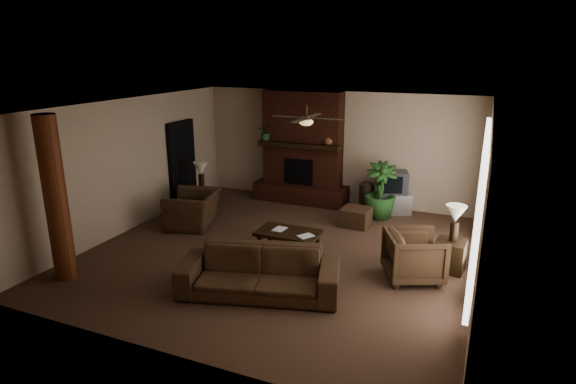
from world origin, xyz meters
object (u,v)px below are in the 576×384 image
at_px(tv_stand, 392,203).
at_px(armchair_left, 193,204).
at_px(ottoman, 356,217).
at_px(lamp_left, 201,170).
at_px(floor_vase, 366,194).
at_px(side_table_left, 202,200).
at_px(lamp_right, 456,216).
at_px(coffee_table, 289,234).
at_px(side_table_right, 450,256).
at_px(log_column, 56,200).
at_px(floor_plant, 380,202).
at_px(sofa, 259,265).
at_px(armchair_right, 414,254).

bearing_deg(tv_stand, armchair_left, -169.06).
xyz_separation_m(ottoman, lamp_left, (-3.72, -0.41, 0.80)).
height_order(floor_vase, side_table_left, floor_vase).
distance_m(floor_vase, lamp_right, 3.37).
distance_m(coffee_table, ottoman, 2.11).
relative_size(side_table_right, lamp_right, 0.85).
height_order(armchair_left, side_table_left, armchair_left).
distance_m(ottoman, tv_stand, 1.30).
height_order(tv_stand, side_table_right, side_table_right).
relative_size(log_column, armchair_left, 2.39).
xyz_separation_m(tv_stand, lamp_right, (1.56, -2.68, 0.75)).
bearing_deg(lamp_right, floor_plant, 128.52).
distance_m(sofa, floor_plant, 4.42).
xyz_separation_m(armchair_right, lamp_left, (-5.29, 1.72, 0.54)).
relative_size(armchair_right, coffee_table, 0.77).
bearing_deg(floor_plant, lamp_left, -164.56).
bearing_deg(lamp_right, side_table_right, -132.38).
height_order(armchair_right, tv_stand, armchair_right).
xyz_separation_m(log_column, tv_stand, (4.49, 5.55, -1.15)).
bearing_deg(floor_plant, armchair_left, -150.02).
relative_size(coffee_table, tv_stand, 1.41).
height_order(log_column, armchair_right, log_column).
distance_m(armchair_right, coffee_table, 2.39).
height_order(log_column, floor_plant, log_column).
distance_m(lamp_left, lamp_right, 5.95).
height_order(sofa, armchair_left, armchair_left).
distance_m(armchair_left, lamp_left, 1.18).
height_order(log_column, lamp_left, log_column).
bearing_deg(coffee_table, side_table_left, 152.92).
xyz_separation_m(sofa, side_table_right, (2.74, 2.06, -0.22)).
bearing_deg(armchair_right, ottoman, 11.94).
bearing_deg(lamp_right, armchair_right, -131.83).
relative_size(side_table_left, side_table_right, 1.00).
xyz_separation_m(floor_plant, side_table_left, (-4.05, -1.18, -0.09)).
bearing_deg(sofa, log_column, 178.22).
bearing_deg(sofa, lamp_right, 21.84).
relative_size(armchair_right, lamp_left, 1.42).
relative_size(armchair_left, armchair_right, 1.27).
height_order(ottoman, lamp_right, lamp_right).
height_order(armchair_right, ottoman, armchair_right).
height_order(coffee_table, tv_stand, tv_stand).
relative_size(tv_stand, floor_vase, 1.10).
xyz_separation_m(sofa, floor_vase, (0.60, 4.61, -0.06)).
relative_size(coffee_table, side_table_right, 2.18).
xyz_separation_m(ottoman, side_table_right, (2.11, -1.53, 0.08)).
height_order(side_table_left, lamp_right, lamp_right).
bearing_deg(tv_stand, floor_vase, 171.47).
xyz_separation_m(log_column, lamp_left, (0.20, 3.97, -0.40)).
bearing_deg(coffee_table, log_column, -141.79).
bearing_deg(side_table_right, tv_stand, 119.66).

